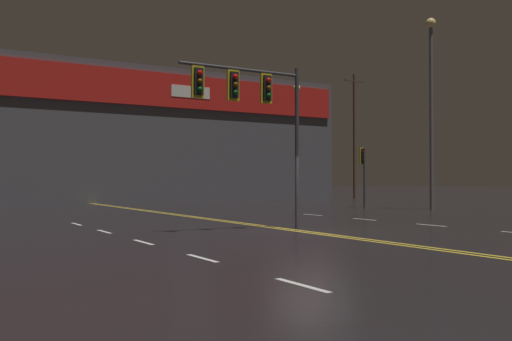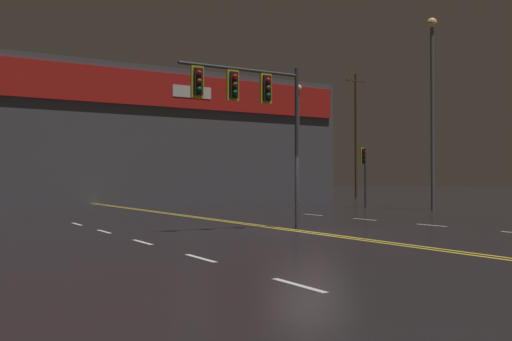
# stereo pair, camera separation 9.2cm
# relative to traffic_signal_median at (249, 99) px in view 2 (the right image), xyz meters

# --- Properties ---
(ground_plane) EXTENTS (200.00, 200.00, 0.00)m
(ground_plane) POSITION_rel_traffic_signal_median_xyz_m (1.39, -1.40, -4.29)
(ground_plane) COLOR black
(road_markings) EXTENTS (16.29, 60.00, 0.01)m
(road_markings) POSITION_rel_traffic_signal_median_xyz_m (2.52, -3.05, -4.29)
(road_markings) COLOR gold
(road_markings) RESTS_ON ground
(traffic_signal_median) EXTENTS (4.44, 0.36, 5.48)m
(traffic_signal_median) POSITION_rel_traffic_signal_median_xyz_m (0.00, 0.00, 0.00)
(traffic_signal_median) COLOR #38383D
(traffic_signal_median) RESTS_ON ground
(traffic_signal_corner_northeast) EXTENTS (0.42, 0.36, 3.58)m
(traffic_signal_corner_northeast) POSITION_rel_traffic_signal_median_xyz_m (13.50, 9.68, -1.66)
(traffic_signal_corner_northeast) COLOR #38383D
(traffic_signal_corner_northeast) RESTS_ON ground
(streetlight_near_right) EXTENTS (0.56, 0.56, 10.65)m
(streetlight_near_right) POSITION_rel_traffic_signal_median_xyz_m (15.21, 6.01, 2.39)
(streetlight_near_right) COLOR #59595E
(streetlight_near_right) RESTS_ON ground
(streetlight_far_left) EXTENTS (0.56, 0.56, 8.84)m
(streetlight_far_left) POSITION_rel_traffic_signal_median_xyz_m (15.34, 19.09, 1.40)
(streetlight_far_left) COLOR #59595E
(streetlight_far_left) RESTS_ON ground
(building_backdrop) EXTENTS (42.63, 10.23, 10.18)m
(building_backdrop) POSITION_rel_traffic_signal_median_xyz_m (1.39, 29.12, 0.82)
(building_backdrop) COLOR #4C4C51
(building_backdrop) RESTS_ON ground
(utility_pole_row) EXTENTS (46.02, 0.26, 12.76)m
(utility_pole_row) POSITION_rel_traffic_signal_median_xyz_m (1.07, 23.07, 1.91)
(utility_pole_row) COLOR #4C3828
(utility_pole_row) RESTS_ON ground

